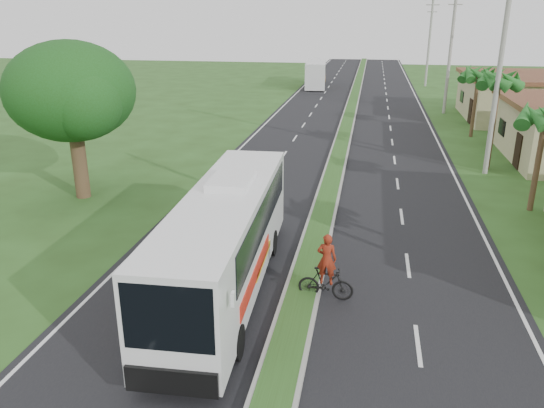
# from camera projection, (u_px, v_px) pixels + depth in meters

# --- Properties ---
(ground) EXTENTS (180.00, 180.00, 0.00)m
(ground) POSITION_uv_depth(u_px,v_px,m) (292.00, 332.00, 15.14)
(ground) COLOR #2A481A
(ground) RESTS_ON ground
(road_asphalt) EXTENTS (14.00, 160.00, 0.02)m
(road_asphalt) POSITION_uv_depth(u_px,v_px,m) (338.00, 158.00, 33.66)
(road_asphalt) COLOR black
(road_asphalt) RESTS_ON ground
(median_strip) EXTENTS (1.20, 160.00, 0.18)m
(median_strip) POSITION_uv_depth(u_px,v_px,m) (338.00, 156.00, 33.62)
(median_strip) COLOR gray
(median_strip) RESTS_ON ground
(lane_edge_left) EXTENTS (0.12, 160.00, 0.01)m
(lane_edge_left) POSITION_uv_depth(u_px,v_px,m) (236.00, 153.00, 34.81)
(lane_edge_left) COLOR silver
(lane_edge_left) RESTS_ON ground
(lane_edge_right) EXTENTS (0.12, 160.00, 0.01)m
(lane_edge_right) POSITION_uv_depth(u_px,v_px,m) (448.00, 163.00, 32.51)
(lane_edge_right) COLOR silver
(lane_edge_right) RESTS_ON ground
(shop_far) EXTENTS (8.60, 11.60, 3.82)m
(shop_far) POSITION_uv_depth(u_px,v_px,m) (515.00, 97.00, 45.42)
(shop_far) COLOR tan
(shop_far) RESTS_ON ground
(palm_verge_c) EXTENTS (2.40, 2.40, 5.85)m
(palm_verge_c) POSITION_uv_depth(u_px,v_px,m) (499.00, 80.00, 29.50)
(palm_verge_c) COLOR #473321
(palm_verge_c) RESTS_ON ground
(palm_verge_d) EXTENTS (2.40, 2.40, 5.25)m
(palm_verge_d) POSITION_uv_depth(u_px,v_px,m) (479.00, 74.00, 37.94)
(palm_verge_d) COLOR #473321
(palm_verge_d) RESTS_ON ground
(shade_tree) EXTENTS (6.30, 6.00, 7.54)m
(shade_tree) POSITION_uv_depth(u_px,v_px,m) (69.00, 95.00, 24.80)
(shade_tree) COLOR #473321
(shade_tree) RESTS_ON ground
(utility_pole_b) EXTENTS (3.20, 0.28, 12.00)m
(utility_pole_b) POSITION_uv_depth(u_px,v_px,m) (500.00, 61.00, 28.25)
(utility_pole_b) COLOR gray
(utility_pole_b) RESTS_ON ground
(utility_pole_c) EXTENTS (1.60, 0.28, 11.00)m
(utility_pole_c) POSITION_uv_depth(u_px,v_px,m) (451.00, 49.00, 46.95)
(utility_pole_c) COLOR gray
(utility_pole_c) RESTS_ON ground
(utility_pole_d) EXTENTS (1.60, 0.28, 10.50)m
(utility_pole_d) POSITION_uv_depth(u_px,v_px,m) (429.00, 42.00, 65.56)
(utility_pole_d) COLOR gray
(utility_pole_d) RESTS_ON ground
(coach_bus_main) EXTENTS (2.77, 11.24, 3.60)m
(coach_bus_main) POSITION_uv_depth(u_px,v_px,m) (226.00, 234.00, 16.83)
(coach_bus_main) COLOR white
(coach_bus_main) RESTS_ON ground
(coach_bus_far) EXTENTS (3.23, 10.97, 3.15)m
(coach_bus_far) POSITION_uv_depth(u_px,v_px,m) (316.00, 72.00, 66.75)
(coach_bus_far) COLOR silver
(coach_bus_far) RESTS_ON ground
(motorcyclist) EXTENTS (1.79, 0.60, 2.23)m
(motorcyclist) POSITION_uv_depth(u_px,v_px,m) (326.00, 276.00, 16.68)
(motorcyclist) COLOR black
(motorcyclist) RESTS_ON ground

